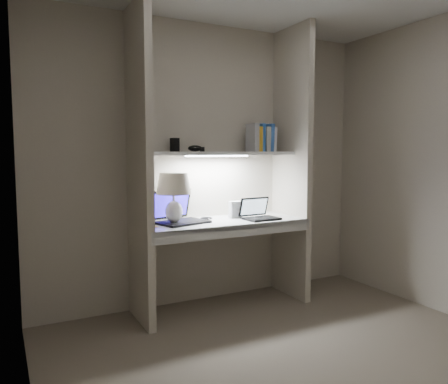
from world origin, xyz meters
TOP-DOWN VIEW (x-y plane):
  - floor at (0.00, 0.00)m, footprint 3.20×3.00m
  - back_wall at (0.00, 1.50)m, footprint 3.20×0.01m
  - alcove_panel_left at (-0.73, 1.23)m, footprint 0.06×0.55m
  - alcove_panel_right at (0.73, 1.23)m, footprint 0.06×0.55m
  - desk at (0.00, 1.23)m, footprint 1.40×0.55m
  - desk_apron at (0.00, 0.96)m, footprint 1.46×0.03m
  - shelf at (0.00, 1.32)m, footprint 1.40×0.36m
  - strip_light at (0.00, 1.32)m, footprint 0.60×0.04m
  - table_lamp at (-0.45, 1.21)m, footprint 0.29×0.29m
  - laptop_main at (-0.38, 1.30)m, footprint 0.48×0.44m
  - laptop_netbook at (0.32, 1.14)m, footprint 0.31×0.27m
  - speaker at (0.17, 1.29)m, footprint 0.11×0.08m
  - mouse at (0.31, 1.13)m, footprint 0.10×0.08m
  - cable_coil at (-0.09, 1.36)m, footprint 0.14×0.14m
  - sticky_note at (-0.64, 1.18)m, footprint 0.08×0.08m
  - book_row at (0.46, 1.34)m, footprint 0.24×0.17m
  - shelf_box at (-0.36, 1.41)m, footprint 0.08×0.07m
  - shelf_gadget at (-0.19, 1.36)m, footprint 0.15×0.12m

SIDE VIEW (x-z plane):
  - floor at x=0.00m, z-range -0.01..0.01m
  - desk_apron at x=0.00m, z-range 0.67..0.77m
  - desk at x=0.00m, z-range 0.73..0.77m
  - sticky_note at x=-0.64m, z-range 0.77..0.77m
  - cable_coil at x=-0.09m, z-range 0.77..0.78m
  - mouse at x=0.31m, z-range 0.77..0.80m
  - laptop_netbook at x=0.32m, z-range 0.72..0.91m
  - laptop_main at x=-0.38m, z-range 0.69..0.96m
  - speaker at x=0.17m, z-range 0.77..0.92m
  - table_lamp at x=-0.45m, z-range 0.84..1.27m
  - back_wall at x=0.00m, z-range 0.00..2.50m
  - alcove_panel_left at x=-0.73m, z-range 0.00..2.50m
  - alcove_panel_right at x=0.73m, z-range 0.00..2.50m
  - strip_light at x=0.00m, z-range 1.32..1.34m
  - shelf at x=0.00m, z-range 1.34..1.36m
  - shelf_gadget at x=-0.19m, z-range 1.37..1.42m
  - shelf_box at x=-0.36m, z-range 1.36..1.48m
  - book_row at x=0.46m, z-range 1.36..1.61m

